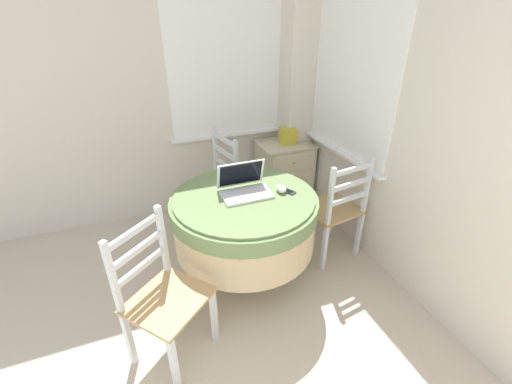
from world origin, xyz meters
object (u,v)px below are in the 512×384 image
object	(u,v)px
computer_mouse	(281,189)
storage_box	(288,136)
dining_chair_camera_near	(162,296)
corner_cabinet	(284,173)
laptop	(245,187)
cell_phone	(288,191)
dining_chair_near_back_window	(215,185)
round_dining_table	(244,218)
dining_chair_near_right_window	(335,210)

from	to	relation	value
computer_mouse	storage_box	world-z (taller)	storage_box
dining_chair_camera_near	corner_cabinet	world-z (taller)	dining_chair_camera_near
dining_chair_camera_near	storage_box	distance (m)	2.09
dining_chair_camera_near	laptop	bearing A→B (deg)	34.56
laptop	cell_phone	size ratio (longest dim) A/B	2.80
cell_phone	dining_chair_near_back_window	distance (m)	0.97
round_dining_table	cell_phone	size ratio (longest dim) A/B	8.44
laptop	storage_box	world-z (taller)	laptop
round_dining_table	dining_chair_camera_near	xyz separation A→B (m)	(-0.67, -0.44, -0.12)
laptop	computer_mouse	bearing A→B (deg)	-17.25
laptop	storage_box	size ratio (longest dim) A/B	2.19
round_dining_table	storage_box	xyz separation A→B (m)	(0.83, 0.99, 0.19)
laptop	storage_box	xyz separation A→B (m)	(0.81, 0.96, -0.04)
corner_cabinet	dining_chair_near_right_window	bearing A→B (deg)	-90.47
dining_chair_camera_near	dining_chair_near_right_window	bearing A→B (deg)	17.08
dining_chair_near_right_window	corner_cabinet	xyz separation A→B (m)	(0.01, 0.99, -0.11)
computer_mouse	round_dining_table	bearing A→B (deg)	171.01
laptop	cell_phone	world-z (taller)	laptop
round_dining_table	storage_box	bearing A→B (deg)	50.15
dining_chair_near_back_window	storage_box	bearing A→B (deg)	12.84
laptop	dining_chair_near_right_window	size ratio (longest dim) A/B	0.38
computer_mouse	corner_cabinet	size ratio (longest dim) A/B	0.15
laptop	cell_phone	bearing A→B (deg)	-17.66
round_dining_table	cell_phone	xyz separation A→B (m)	(0.31, -0.06, 0.19)
computer_mouse	corner_cabinet	world-z (taller)	computer_mouse
corner_cabinet	storage_box	world-z (taller)	storage_box
computer_mouse	cell_phone	xyz separation A→B (m)	(0.04, -0.02, -0.02)
computer_mouse	corner_cabinet	xyz separation A→B (m)	(0.53, 1.05, -0.44)
laptop	dining_chair_camera_near	xyz separation A→B (m)	(-0.68, -0.47, -0.35)
computer_mouse	dining_chair_near_right_window	distance (m)	0.62
dining_chair_near_right_window	dining_chair_camera_near	bearing A→B (deg)	-162.92
dining_chair_camera_near	storage_box	world-z (taller)	dining_chair_camera_near
round_dining_table	storage_box	distance (m)	1.31
laptop	computer_mouse	distance (m)	0.26
computer_mouse	cell_phone	size ratio (longest dim) A/B	0.80
laptop	dining_chair_camera_near	bearing A→B (deg)	-145.44
cell_phone	dining_chair_near_right_window	world-z (taller)	dining_chair_near_right_window
cell_phone	dining_chair_near_back_window	xyz separation A→B (m)	(-0.33, 0.86, -0.31)
computer_mouse	dining_chair_near_right_window	bearing A→B (deg)	6.07
round_dining_table	dining_chair_camera_near	world-z (taller)	dining_chair_camera_near
round_dining_table	laptop	size ratio (longest dim) A/B	3.02
dining_chair_near_right_window	storage_box	xyz separation A→B (m)	(0.03, 0.98, 0.31)
dining_chair_near_right_window	corner_cabinet	world-z (taller)	dining_chair_near_right_window
dining_chair_near_right_window	cell_phone	bearing A→B (deg)	-171.49
round_dining_table	dining_chair_near_back_window	size ratio (longest dim) A/B	1.14
dining_chair_near_right_window	storage_box	size ratio (longest dim) A/B	5.79
computer_mouse	dining_chair_camera_near	xyz separation A→B (m)	(-0.94, -0.39, -0.33)
dining_chair_near_right_window	computer_mouse	bearing A→B (deg)	-173.93
laptop	dining_chair_near_back_window	bearing A→B (deg)	92.47
cell_phone	laptop	bearing A→B (deg)	162.34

